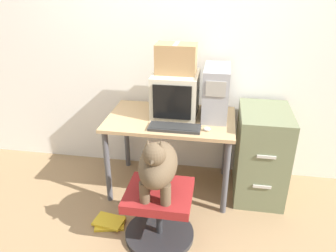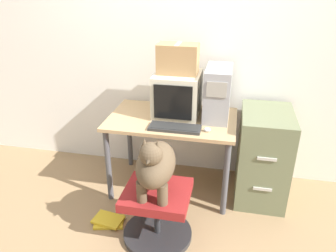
{
  "view_description": "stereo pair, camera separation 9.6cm",
  "coord_description": "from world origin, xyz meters",
  "px_view_note": "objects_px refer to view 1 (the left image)",
  "views": [
    {
      "loc": [
        0.41,
        -2.25,
        1.88
      ],
      "look_at": [
        0.02,
        0.06,
        0.78
      ],
      "focal_mm": 35.0,
      "sensor_mm": 36.0,
      "label": 1
    },
    {
      "loc": [
        0.5,
        -2.23,
        1.88
      ],
      "look_at": [
        0.02,
        0.06,
        0.78
      ],
      "focal_mm": 35.0,
      "sensor_mm": 36.0,
      "label": 2
    }
  ],
  "objects_px": {
    "pc_tower": "(216,92)",
    "filing_cabinet": "(261,154)",
    "office_chair": "(159,212)",
    "book_stack_floor": "(109,222)",
    "cardboard_box": "(176,59)",
    "keyboard": "(175,127)",
    "crt_monitor": "(176,94)",
    "dog": "(158,165)"
  },
  "relations": [
    {
      "from": "cardboard_box",
      "to": "crt_monitor",
      "type": "bearing_deg",
      "value": -90.0
    },
    {
      "from": "pc_tower",
      "to": "office_chair",
      "type": "bearing_deg",
      "value": -114.86
    },
    {
      "from": "filing_cabinet",
      "to": "office_chair",
      "type": "bearing_deg",
      "value": -137.81
    },
    {
      "from": "office_chair",
      "to": "book_stack_floor",
      "type": "height_order",
      "value": "office_chair"
    },
    {
      "from": "cardboard_box",
      "to": "filing_cabinet",
      "type": "bearing_deg",
      "value": -4.21
    },
    {
      "from": "filing_cabinet",
      "to": "pc_tower",
      "type": "bearing_deg",
      "value": 173.15
    },
    {
      "from": "pc_tower",
      "to": "keyboard",
      "type": "bearing_deg",
      "value": -134.28
    },
    {
      "from": "office_chair",
      "to": "book_stack_floor",
      "type": "bearing_deg",
      "value": 172.56
    },
    {
      "from": "filing_cabinet",
      "to": "dog",
      "type": "bearing_deg",
      "value": -136.58
    },
    {
      "from": "crt_monitor",
      "to": "pc_tower",
      "type": "distance_m",
      "value": 0.35
    },
    {
      "from": "dog",
      "to": "filing_cabinet",
      "type": "bearing_deg",
      "value": 43.42
    },
    {
      "from": "office_chair",
      "to": "pc_tower",
      "type": "bearing_deg",
      "value": 65.14
    },
    {
      "from": "crt_monitor",
      "to": "office_chair",
      "type": "height_order",
      "value": "crt_monitor"
    },
    {
      "from": "office_chair",
      "to": "dog",
      "type": "bearing_deg",
      "value": -90.0
    },
    {
      "from": "keyboard",
      "to": "office_chair",
      "type": "distance_m",
      "value": 0.68
    },
    {
      "from": "keyboard",
      "to": "office_chair",
      "type": "xyz_separation_m",
      "value": [
        -0.05,
        -0.45,
        -0.5
      ]
    },
    {
      "from": "crt_monitor",
      "to": "keyboard",
      "type": "height_order",
      "value": "crt_monitor"
    },
    {
      "from": "cardboard_box",
      "to": "keyboard",
      "type": "bearing_deg",
      "value": -83.03
    },
    {
      "from": "pc_tower",
      "to": "keyboard",
      "type": "distance_m",
      "value": 0.49
    },
    {
      "from": "filing_cabinet",
      "to": "book_stack_floor",
      "type": "distance_m",
      "value": 1.44
    },
    {
      "from": "keyboard",
      "to": "cardboard_box",
      "type": "xyz_separation_m",
      "value": [
        -0.04,
        0.32,
        0.49
      ]
    },
    {
      "from": "keyboard",
      "to": "cardboard_box",
      "type": "bearing_deg",
      "value": 96.97
    },
    {
      "from": "crt_monitor",
      "to": "book_stack_floor",
      "type": "relative_size",
      "value": 1.58
    },
    {
      "from": "book_stack_floor",
      "to": "keyboard",
      "type": "bearing_deg",
      "value": 39.64
    },
    {
      "from": "dog",
      "to": "cardboard_box",
      "type": "distance_m",
      "value": 0.97
    },
    {
      "from": "crt_monitor",
      "to": "keyboard",
      "type": "xyz_separation_m",
      "value": [
        0.04,
        -0.32,
        -0.17
      ]
    },
    {
      "from": "crt_monitor",
      "to": "pc_tower",
      "type": "xyz_separation_m",
      "value": [
        0.35,
        -0.0,
        0.04
      ]
    },
    {
      "from": "keyboard",
      "to": "cardboard_box",
      "type": "height_order",
      "value": "cardboard_box"
    },
    {
      "from": "keyboard",
      "to": "filing_cabinet",
      "type": "xyz_separation_m",
      "value": [
        0.74,
        0.27,
        -0.33
      ]
    },
    {
      "from": "dog",
      "to": "keyboard",
      "type": "bearing_deg",
      "value": 84.5
    },
    {
      "from": "cardboard_box",
      "to": "pc_tower",
      "type": "bearing_deg",
      "value": -0.89
    },
    {
      "from": "keyboard",
      "to": "book_stack_floor",
      "type": "relative_size",
      "value": 1.55
    },
    {
      "from": "office_chair",
      "to": "filing_cabinet",
      "type": "relative_size",
      "value": 0.65
    },
    {
      "from": "crt_monitor",
      "to": "office_chair",
      "type": "relative_size",
      "value": 0.8
    },
    {
      "from": "pc_tower",
      "to": "office_chair",
      "type": "height_order",
      "value": "pc_tower"
    },
    {
      "from": "crt_monitor",
      "to": "pc_tower",
      "type": "bearing_deg",
      "value": -0.26
    },
    {
      "from": "keyboard",
      "to": "book_stack_floor",
      "type": "height_order",
      "value": "keyboard"
    },
    {
      "from": "book_stack_floor",
      "to": "office_chair",
      "type": "bearing_deg",
      "value": -7.44
    },
    {
      "from": "pc_tower",
      "to": "filing_cabinet",
      "type": "relative_size",
      "value": 0.54
    },
    {
      "from": "pc_tower",
      "to": "keyboard",
      "type": "xyz_separation_m",
      "value": [
        -0.31,
        -0.32,
        -0.21
      ]
    },
    {
      "from": "crt_monitor",
      "to": "dog",
      "type": "relative_size",
      "value": 0.88
    },
    {
      "from": "cardboard_box",
      "to": "book_stack_floor",
      "type": "height_order",
      "value": "cardboard_box"
    }
  ]
}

